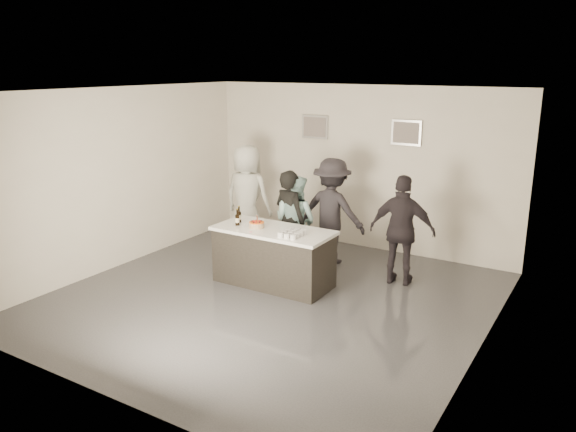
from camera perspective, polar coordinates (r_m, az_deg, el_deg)
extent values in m
plane|color=#3D3D42|center=(8.38, -1.79, -8.38)|extent=(6.00, 6.00, 0.00)
plane|color=white|center=(7.69, -1.98, 12.57)|extent=(6.00, 6.00, 0.00)
cube|color=silver|center=(10.49, 7.14, 4.91)|extent=(6.00, 0.04, 3.00)
cube|color=silver|center=(5.73, -18.54, -4.47)|extent=(6.00, 0.04, 3.00)
cube|color=silver|center=(9.83, -16.73, 3.70)|extent=(0.04, 6.00, 3.00)
cube|color=silver|center=(6.79, 19.83, -1.54)|extent=(0.04, 6.00, 3.00)
cube|color=#B2B2B7|center=(10.75, 2.77, 9.04)|extent=(0.54, 0.04, 0.44)
cube|color=#B2B2B7|center=(10.03, 11.93, 8.28)|extent=(0.54, 0.04, 0.44)
cube|color=white|center=(8.76, -1.48, -4.15)|extent=(1.86, 0.86, 0.90)
cylinder|color=orange|center=(8.70, -3.20, -0.93)|extent=(0.24, 0.24, 0.08)
cylinder|color=black|center=(8.98, -5.00, 0.17)|extent=(0.07, 0.07, 0.26)
cylinder|color=black|center=(8.81, -5.18, -0.14)|extent=(0.07, 0.07, 0.26)
cube|color=gold|center=(8.27, 0.44, -1.76)|extent=(0.30, 0.40, 0.08)
cube|color=pink|center=(8.56, -4.22, -1.47)|extent=(0.24, 0.08, 0.01)
imported|color=black|center=(9.29, 0.18, -0.45)|extent=(0.70, 0.55, 1.69)
imported|color=#94C1C2|center=(9.40, 0.73, -0.55)|extent=(0.84, 0.70, 1.60)
imported|color=silver|center=(10.51, -4.15, 2.02)|extent=(0.97, 0.65, 1.92)
imported|color=#252026|center=(8.84, 11.53, -1.44)|extent=(1.06, 0.55, 1.73)
imported|color=black|center=(9.61, 4.48, 0.47)|extent=(1.20, 0.70, 1.83)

